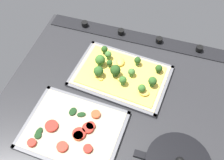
% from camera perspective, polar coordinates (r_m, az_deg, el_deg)
% --- Properties ---
extents(ground_plane, '(0.84, 0.72, 0.03)m').
position_cam_1_polar(ground_plane, '(0.98, 1.31, -4.59)').
color(ground_plane, '#28282B').
extents(stove_control_panel, '(0.81, 0.07, 0.03)m').
position_cam_1_polar(stove_control_panel, '(1.16, 5.95, 9.08)').
color(stove_control_panel, black).
rests_on(stove_control_panel, ground_plane).
extents(baking_tray_front, '(0.38, 0.28, 0.01)m').
position_cam_1_polar(baking_tray_front, '(1.02, 1.92, 0.78)').
color(baking_tray_front, slate).
rests_on(baking_tray_front, ground_plane).
extents(broccoli_pizza, '(0.35, 0.25, 0.06)m').
position_cam_1_polar(broccoli_pizza, '(1.01, 1.84, 1.44)').
color(broccoli_pizza, '#D3B77F').
rests_on(broccoli_pizza, baking_tray_front).
extents(baking_tray_back, '(0.33, 0.27, 0.01)m').
position_cam_1_polar(baking_tray_back, '(0.91, -8.27, -10.58)').
color(baking_tray_back, slate).
rests_on(baking_tray_back, ground_plane).
extents(veggie_pizza_back, '(0.31, 0.24, 0.02)m').
position_cam_1_polar(veggie_pizza_back, '(0.90, -8.38, -10.50)').
color(veggie_pizza_back, tan).
rests_on(veggie_pizza_back, baking_tray_back).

